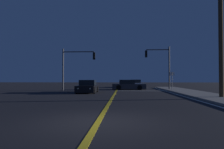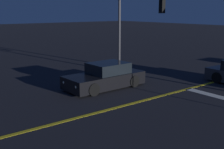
{
  "view_description": "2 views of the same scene",
  "coord_description": "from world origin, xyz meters",
  "views": [
    {
      "loc": [
        0.84,
        -6.79,
        1.44
      ],
      "look_at": [
        -0.53,
        17.83,
        1.98
      ],
      "focal_mm": 32.7,
      "sensor_mm": 36.0,
      "label": 1
    },
    {
      "loc": [
        9.12,
        5.76,
        4.09
      ],
      "look_at": [
        0.4,
        12.55,
        1.61
      ],
      "focal_mm": 45.98,
      "sensor_mm": 36.0,
      "label": 2
    }
  ],
  "objects": [
    {
      "name": "car_distant_tail_charcoal",
      "position": [
        1.58,
        21.11,
        0.58
      ],
      "size": [
        4.59,
        1.99,
        1.34
      ],
      "rotation": [
        0.0,
        0.0,
        -1.62
      ],
      "color": "#2D2D33",
      "rests_on": "ground"
    },
    {
      "name": "utility_pole_right",
      "position": [
        7.96,
        8.44,
        5.54
      ],
      "size": [
        1.43,
        0.32,
        10.78
      ],
      "color": "#42301E",
      "rests_on": "ground"
    },
    {
      "name": "lane_line_edge_right",
      "position": [
        5.81,
        9.74,
        0.01
      ],
      "size": [
        0.16,
        33.11,
        0.01
      ],
      "primitive_type": "cube",
      "color": "silver",
      "rests_on": "ground"
    },
    {
      "name": "sidewalk_right",
      "position": [
        7.66,
        9.74,
        0.07
      ],
      "size": [
        3.2,
        35.06,
        0.15
      ],
      "primitive_type": "cube",
      "color": "gray",
      "rests_on": "ground"
    },
    {
      "name": "car_far_approaching_black",
      "position": [
        -2.95,
        14.7,
        0.58
      ],
      "size": [
        2.04,
        4.41,
        1.34
      ],
      "rotation": [
        0.0,
        0.0,
        3.16
      ],
      "color": "black",
      "rests_on": "ground"
    },
    {
      "name": "traffic_signal_far_left",
      "position": [
        -5.29,
        18.88,
        3.58
      ],
      "size": [
        4.23,
        0.28,
        5.32
      ],
      "color": "#38383D",
      "rests_on": "ground"
    },
    {
      "name": "ground_plane",
      "position": [
        0.0,
        0.0,
        0.0
      ],
      "size": [
        160.0,
        160.0,
        0.0
      ],
      "primitive_type": "plane",
      "color": "black"
    },
    {
      "name": "stop_bar",
      "position": [
        3.03,
        17.98,
        0.01
      ],
      "size": [
        6.06,
        0.5,
        0.01
      ],
      "primitive_type": "cube",
      "color": "silver",
      "rests_on": "ground"
    },
    {
      "name": "lane_line_center",
      "position": [
        0.0,
        9.74,
        0.01
      ],
      "size": [
        0.2,
        33.11,
        0.01
      ],
      "primitive_type": "cube",
      "color": "gold",
      "rests_on": "ground"
    },
    {
      "name": "street_sign_corner",
      "position": [
        6.56,
        17.48,
        1.55
      ],
      "size": [
        0.56,
        0.12,
        2.29
      ],
      "color": "slate",
      "rests_on": "ground"
    },
    {
      "name": "car_mid_block_white",
      "position": [
        2.96,
        28.79,
        0.58
      ],
      "size": [
        2.0,
        4.34,
        1.34
      ],
      "rotation": [
        0.0,
        0.0,
        0.0
      ],
      "color": "silver",
      "rests_on": "ground"
    },
    {
      "name": "traffic_signal_near_right",
      "position": [
        5.74,
        20.28,
        3.76
      ],
      "size": [
        3.23,
        0.28,
        5.71
      ],
      "rotation": [
        0.0,
        0.0,
        3.14
      ],
      "color": "#38383D",
      "rests_on": "ground"
    }
  ]
}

